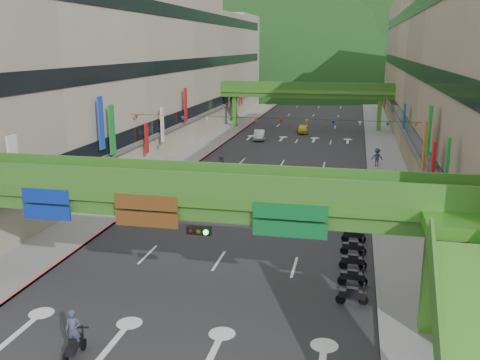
# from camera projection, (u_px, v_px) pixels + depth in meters

# --- Properties ---
(road_slab) EXTENTS (18.00, 140.00, 0.02)m
(road_slab) POSITION_uv_depth(u_px,v_px,m) (293.00, 147.00, 67.76)
(road_slab) COLOR #28282B
(road_slab) RESTS_ON ground
(sidewalk_left) EXTENTS (4.00, 140.00, 0.15)m
(sidewalk_left) POSITION_uv_depth(u_px,v_px,m) (209.00, 143.00, 69.99)
(sidewalk_left) COLOR gray
(sidewalk_left) RESTS_ON ground
(sidewalk_right) EXTENTS (4.00, 140.00, 0.15)m
(sidewalk_right) POSITION_uv_depth(u_px,v_px,m) (382.00, 150.00, 65.50)
(sidewalk_right) COLOR gray
(sidewalk_right) RESTS_ON ground
(curb_left) EXTENTS (0.20, 140.00, 0.18)m
(curb_left) POSITION_uv_depth(u_px,v_px,m) (224.00, 143.00, 69.60)
(curb_left) COLOR #CC5959
(curb_left) RESTS_ON ground
(curb_right) EXTENTS (0.20, 140.00, 0.18)m
(curb_right) POSITION_uv_depth(u_px,v_px,m) (367.00, 149.00, 65.88)
(curb_right) COLOR gray
(curb_right) RESTS_ON ground
(building_row_left) EXTENTS (12.80, 95.00, 19.00)m
(building_row_left) POSITION_uv_depth(u_px,v_px,m) (150.00, 69.00, 69.33)
(building_row_left) COLOR #9E937F
(building_row_left) RESTS_ON ground
(building_row_right) EXTENTS (12.80, 95.00, 19.00)m
(building_row_right) POSITION_uv_depth(u_px,v_px,m) (459.00, 72.00, 61.59)
(building_row_right) COLOR gray
(building_row_right) RESTS_ON ground
(overpass_near) EXTENTS (28.00, 12.27, 7.10)m
(overpass_near) POSITION_uv_depth(u_px,v_px,m) (201.00, 211.00, 24.00)
(overpass_near) COLOR #4C9E2D
(overpass_near) RESTS_ON ground
(overpass_far) EXTENTS (28.00, 2.20, 7.10)m
(overpass_far) POSITION_uv_depth(u_px,v_px,m) (306.00, 94.00, 80.66)
(overpass_far) COLOR #4C9E2D
(overpass_far) RESTS_ON ground
(hill_left) EXTENTS (168.00, 140.00, 112.00)m
(hill_left) POSITION_uv_depth(u_px,v_px,m) (287.00, 85.00, 175.11)
(hill_left) COLOR #1C4419
(hill_left) RESTS_ON ground
(hill_right) EXTENTS (208.00, 176.00, 128.00)m
(hill_right) POSITION_uv_depth(u_px,v_px,m) (408.00, 83.00, 185.89)
(hill_right) COLOR #1C4419
(hill_right) RESTS_ON ground
(bunting_string) EXTENTS (26.00, 0.36, 0.47)m
(bunting_string) POSITION_uv_depth(u_px,v_px,m) (268.00, 121.00, 47.35)
(bunting_string) COLOR black
(bunting_string) RESTS_ON ground
(scooter_rider_near) EXTENTS (0.73, 1.59, 2.09)m
(scooter_rider_near) POSITION_uv_depth(u_px,v_px,m) (74.00, 335.00, 21.74)
(scooter_rider_near) COLOR black
(scooter_rider_near) RESTS_ON ground
(scooter_rider_mid) EXTENTS (0.82, 1.60, 1.90)m
(scooter_rider_mid) POSITION_uv_depth(u_px,v_px,m) (321.00, 182.00, 46.10)
(scooter_rider_mid) COLOR black
(scooter_rider_mid) RESTS_ON ground
(scooter_rider_left) EXTENTS (0.99, 1.59, 1.95)m
(scooter_rider_left) POSITION_uv_depth(u_px,v_px,m) (184.00, 175.00, 48.61)
(scooter_rider_left) COLOR #9B9AA3
(scooter_rider_left) RESTS_ON ground
(scooter_rider_far) EXTENTS (0.86, 1.60, 2.00)m
(scooter_rider_far) POSITION_uv_depth(u_px,v_px,m) (221.00, 165.00, 52.53)
(scooter_rider_far) COLOR maroon
(scooter_rider_far) RESTS_ON ground
(parked_scooter_row) EXTENTS (1.60, 11.57, 1.08)m
(parked_scooter_row) POSITION_uv_depth(u_px,v_px,m) (353.00, 254.00, 31.51)
(parked_scooter_row) COLOR black
(parked_scooter_row) RESTS_ON ground
(car_silver) EXTENTS (1.89, 4.21, 1.34)m
(car_silver) POSITION_uv_depth(u_px,v_px,m) (259.00, 135.00, 72.51)
(car_silver) COLOR #B3B6BC
(car_silver) RESTS_ON ground
(car_yellow) EXTENTS (2.07, 3.92, 1.27)m
(car_yellow) POSITION_uv_depth(u_px,v_px,m) (302.00, 129.00, 77.99)
(car_yellow) COLOR yellow
(car_yellow) RESTS_ON ground
(pedestrian_red) EXTENTS (1.07, 0.98, 1.77)m
(pedestrian_red) POSITION_uv_depth(u_px,v_px,m) (382.00, 202.00, 40.57)
(pedestrian_red) COLOR #BA1736
(pedestrian_red) RESTS_ON ground
(pedestrian_dark) EXTENTS (1.01, 0.63, 1.60)m
(pedestrian_dark) POSITION_uv_depth(u_px,v_px,m) (409.00, 189.00, 44.50)
(pedestrian_dark) COLOR black
(pedestrian_dark) RESTS_ON ground
(pedestrian_blue) EXTENTS (0.97, 0.72, 1.88)m
(pedestrian_blue) POSITION_uv_depth(u_px,v_px,m) (377.00, 159.00, 56.02)
(pedestrian_blue) COLOR #2D314E
(pedestrian_blue) RESTS_ON ground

